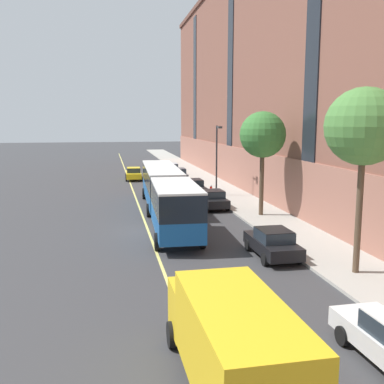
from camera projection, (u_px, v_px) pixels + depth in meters
ground_plane at (151, 230)px, 29.87m from camera, size 260.00×260.00×0.00m
sidewalk at (264, 215)px, 34.40m from camera, size 4.16×160.00×0.15m
city_bus at (166, 191)px, 33.57m from camera, size 3.53×20.73×3.44m
parked_car_silver_0 at (171, 169)px, 60.85m from camera, size 2.07×4.78×1.56m
parked_car_black_1 at (194, 187)px, 44.13m from camera, size 1.91×4.76×1.56m
parked_car_black_2 at (273, 243)px, 23.83m from camera, size 2.05×4.37×1.56m
parked_car_black_3 at (213, 199)px, 37.20m from camera, size 2.06×4.39×1.56m
parked_car_darkgray_4 at (179, 174)px, 54.49m from camera, size 1.93×4.38×1.56m
box_truck at (230, 339)px, 11.47m from camera, size 2.42×7.31×2.89m
taxi_cab at (134, 174)px, 55.26m from camera, size 2.11×4.63×1.56m
street_tree_near_corner at (364, 127)px, 20.07m from camera, size 3.51×3.51×8.55m
street_tree_mid_block at (263, 135)px, 33.14m from camera, size 3.43×3.43×7.76m
street_lamp at (217, 153)px, 42.32m from camera, size 0.36×1.48×6.62m
fire_hydrant at (211, 189)px, 44.88m from camera, size 0.42×0.24×0.72m
lane_centerline at (144, 221)px, 32.74m from camera, size 0.16×140.00×0.01m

